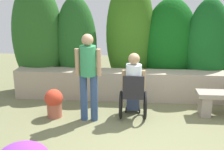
% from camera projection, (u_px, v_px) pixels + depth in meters
% --- Properties ---
extents(ground_plane, '(13.11, 13.11, 0.00)m').
position_uv_depth(ground_plane, '(144.00, 141.00, 4.74)').
color(ground_plane, '#696B48').
extents(stone_retaining_wall, '(5.92, 0.47, 0.68)m').
position_uv_depth(stone_retaining_wall, '(142.00, 85.00, 6.49)').
color(stone_retaining_wall, '#A29480').
rests_on(stone_retaining_wall, ground).
extents(hedge_backdrop, '(6.66, 1.14, 2.83)m').
position_uv_depth(hedge_backdrop, '(139.00, 41.00, 6.81)').
color(hedge_backdrop, '#25581E').
rests_on(hedge_backdrop, ground).
extents(person_in_wheelchair, '(0.53, 0.66, 1.33)m').
position_uv_depth(person_in_wheelchair, '(133.00, 88.00, 5.46)').
color(person_in_wheelchair, black).
rests_on(person_in_wheelchair, ground).
extents(person_standing_companion, '(0.49, 0.30, 1.70)m').
position_uv_depth(person_standing_companion, '(88.00, 72.00, 5.25)').
color(person_standing_companion, navy).
rests_on(person_standing_companion, ground).
extents(flower_pot_terracotta_by_wall, '(0.36, 0.36, 0.58)m').
position_uv_depth(flower_pot_terracotta_by_wall, '(54.00, 102.00, 5.57)').
color(flower_pot_terracotta_by_wall, '#A55440').
rests_on(flower_pot_terracotta_by_wall, ground).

